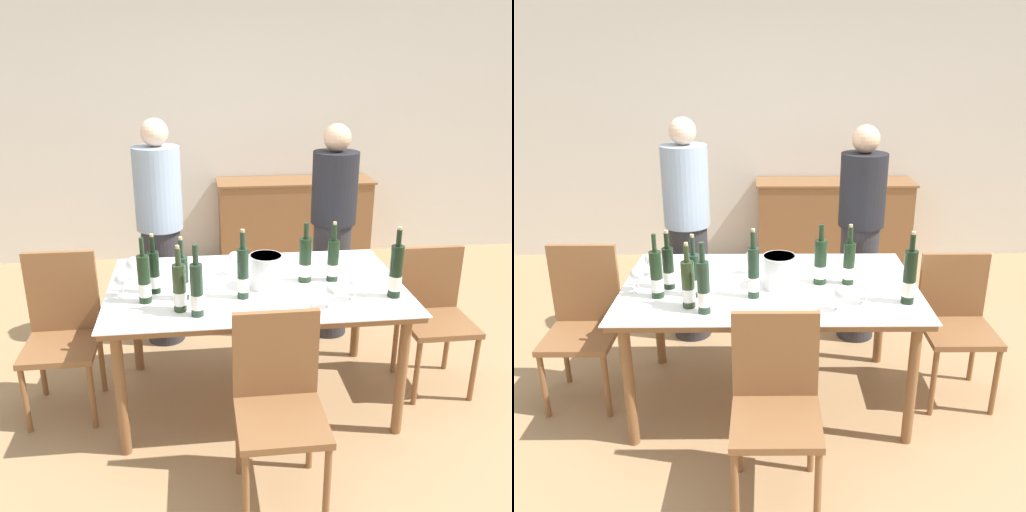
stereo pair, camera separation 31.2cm
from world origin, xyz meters
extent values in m
plane|color=#A37F56|center=(0.00, 0.00, 0.00)|extent=(12.00, 12.00, 0.00)
cube|color=silver|center=(0.00, 2.69, 1.40)|extent=(8.00, 0.10, 2.80)
cube|color=brown|center=(0.67, 2.40, 0.42)|extent=(1.53, 0.44, 0.85)
cube|color=brown|center=(0.67, 2.40, 0.86)|extent=(1.58, 0.46, 0.02)
cylinder|color=brown|center=(-0.76, -0.43, 0.37)|extent=(0.06, 0.06, 0.74)
cylinder|color=brown|center=(0.76, -0.43, 0.37)|extent=(0.06, 0.06, 0.74)
cylinder|color=brown|center=(-0.76, 0.43, 0.37)|extent=(0.06, 0.06, 0.74)
cylinder|color=brown|center=(0.76, 0.43, 0.37)|extent=(0.06, 0.06, 0.74)
cube|color=brown|center=(0.00, 0.00, 0.76)|extent=(1.69, 1.02, 0.04)
cube|color=white|center=(0.00, 0.00, 0.78)|extent=(1.72, 1.05, 0.01)
cylinder|color=white|center=(0.05, -0.04, 0.88)|extent=(0.18, 0.18, 0.20)
cylinder|color=white|center=(0.05, -0.04, 0.97)|extent=(0.19, 0.19, 0.01)
cylinder|color=black|center=(0.46, 0.01, 0.91)|extent=(0.07, 0.07, 0.25)
cylinder|color=white|center=(0.46, 0.01, 0.85)|extent=(0.07, 0.07, 0.07)
cylinder|color=black|center=(0.46, 0.01, 1.08)|extent=(0.03, 0.03, 0.10)
cylinder|color=tan|center=(0.46, 0.01, 1.14)|extent=(0.02, 0.02, 0.02)
cylinder|color=black|center=(-0.63, -0.17, 0.91)|extent=(0.07, 0.07, 0.27)
cylinder|color=white|center=(-0.63, -0.17, 0.86)|extent=(0.07, 0.07, 0.08)
cylinder|color=black|center=(-0.63, -0.17, 1.10)|extent=(0.02, 0.02, 0.10)
cylinder|color=black|center=(0.29, 0.02, 0.91)|extent=(0.07, 0.07, 0.27)
cylinder|color=white|center=(0.29, 0.02, 0.86)|extent=(0.08, 0.08, 0.07)
cylinder|color=black|center=(0.29, 0.02, 1.10)|extent=(0.03, 0.03, 0.10)
cylinder|color=#1E3323|center=(-0.42, -0.15, 0.90)|extent=(0.07, 0.07, 0.24)
cylinder|color=white|center=(-0.42, -0.15, 0.85)|extent=(0.07, 0.07, 0.07)
cylinder|color=#1E3323|center=(-0.42, -0.15, 1.08)|extent=(0.03, 0.03, 0.10)
cylinder|color=tan|center=(-0.42, -0.15, 1.13)|extent=(0.02, 0.02, 0.02)
cylinder|color=#28381E|center=(-0.44, -0.29, 0.91)|extent=(0.07, 0.07, 0.26)
cylinder|color=white|center=(-0.44, -0.29, 0.85)|extent=(0.07, 0.07, 0.07)
cylinder|color=#28381E|center=(-0.44, -0.29, 1.08)|extent=(0.03, 0.03, 0.09)
cylinder|color=tan|center=(-0.44, -0.29, 1.14)|extent=(0.02, 0.02, 0.02)
cylinder|color=#1E3323|center=(-0.35, -0.36, 0.92)|extent=(0.07, 0.07, 0.28)
cylinder|color=white|center=(-0.35, -0.36, 0.86)|extent=(0.07, 0.07, 0.08)
cylinder|color=#1E3323|center=(-0.35, -0.36, 1.12)|extent=(0.03, 0.03, 0.11)
cylinder|color=black|center=(-0.58, -0.04, 0.90)|extent=(0.06, 0.06, 0.24)
cylinder|color=white|center=(-0.58, -0.04, 0.85)|extent=(0.07, 0.07, 0.07)
cylinder|color=black|center=(-0.58, -0.04, 1.07)|extent=(0.03, 0.03, 0.09)
cylinder|color=tan|center=(-0.58, -0.04, 1.12)|extent=(0.02, 0.02, 0.02)
cylinder|color=#1E3323|center=(-0.09, -0.17, 0.92)|extent=(0.06, 0.06, 0.29)
cylinder|color=white|center=(-0.09, -0.17, 0.86)|extent=(0.07, 0.07, 0.08)
cylinder|color=#1E3323|center=(-0.09, -0.17, 1.12)|extent=(0.03, 0.03, 0.09)
cylinder|color=tan|center=(-0.09, -0.17, 1.17)|extent=(0.02, 0.02, 0.02)
cylinder|color=black|center=(0.75, -0.25, 0.93)|extent=(0.07, 0.07, 0.30)
cylinder|color=silver|center=(0.75, -0.25, 0.86)|extent=(0.07, 0.07, 0.08)
cylinder|color=black|center=(0.75, -0.25, 1.13)|extent=(0.03, 0.03, 0.09)
cylinder|color=tan|center=(0.75, -0.25, 1.18)|extent=(0.02, 0.02, 0.02)
cylinder|color=white|center=(-0.76, -0.07, 0.78)|extent=(0.07, 0.07, 0.00)
cylinder|color=white|center=(-0.76, -0.07, 0.82)|extent=(0.01, 0.01, 0.07)
sphere|color=white|center=(-0.76, -0.07, 0.88)|extent=(0.08, 0.08, 0.08)
cylinder|color=white|center=(0.52, -0.27, 0.78)|extent=(0.06, 0.06, 0.00)
cylinder|color=white|center=(0.52, -0.27, 0.82)|extent=(0.01, 0.01, 0.06)
sphere|color=white|center=(0.52, -0.27, 0.88)|extent=(0.08, 0.08, 0.08)
cylinder|color=white|center=(0.37, -0.35, 0.78)|extent=(0.07, 0.07, 0.00)
cylinder|color=white|center=(0.37, -0.35, 0.82)|extent=(0.01, 0.01, 0.06)
sphere|color=white|center=(0.37, -0.35, 0.88)|extent=(0.09, 0.09, 0.09)
cylinder|color=white|center=(-0.11, 0.17, 0.78)|extent=(0.07, 0.07, 0.00)
cylinder|color=white|center=(-0.11, 0.17, 0.83)|extent=(0.01, 0.01, 0.08)
sphere|color=white|center=(-0.11, 0.17, 0.89)|extent=(0.08, 0.08, 0.08)
cylinder|color=white|center=(-0.72, 0.15, 0.78)|extent=(0.06, 0.06, 0.00)
cylinder|color=white|center=(-0.72, 0.15, 0.82)|extent=(0.01, 0.01, 0.07)
sphere|color=white|center=(-0.72, 0.15, 0.89)|extent=(0.09, 0.09, 0.09)
cylinder|color=brown|center=(-0.16, -1.02, 0.22)|extent=(0.03, 0.03, 0.43)
cylinder|color=brown|center=(0.21, -1.02, 0.22)|extent=(0.03, 0.03, 0.43)
cylinder|color=brown|center=(-0.16, -0.65, 0.22)|extent=(0.03, 0.03, 0.43)
cylinder|color=brown|center=(0.21, -0.65, 0.22)|extent=(0.03, 0.03, 0.43)
cube|color=brown|center=(0.02, -0.84, 0.45)|extent=(0.42, 0.42, 0.04)
cube|color=brown|center=(0.02, -0.65, 0.70)|extent=(0.42, 0.04, 0.45)
cylinder|color=brown|center=(0.97, -0.18, 0.22)|extent=(0.03, 0.03, 0.44)
cylinder|color=brown|center=(1.34, -0.18, 0.22)|extent=(0.03, 0.03, 0.44)
cylinder|color=brown|center=(0.97, 0.18, 0.22)|extent=(0.03, 0.03, 0.44)
cylinder|color=brown|center=(1.34, 0.18, 0.22)|extent=(0.03, 0.03, 0.44)
cube|color=brown|center=(1.15, 0.00, 0.46)|extent=(0.42, 0.42, 0.04)
cube|color=brown|center=(1.15, 0.19, 0.69)|extent=(0.42, 0.04, 0.42)
cylinder|color=brown|center=(-1.34, -0.18, 0.21)|extent=(0.03, 0.03, 0.42)
cylinder|color=brown|center=(-0.97, -0.18, 0.21)|extent=(0.03, 0.03, 0.42)
cylinder|color=brown|center=(-1.34, 0.18, 0.21)|extent=(0.03, 0.03, 0.42)
cylinder|color=brown|center=(-0.97, 0.18, 0.21)|extent=(0.03, 0.03, 0.42)
cube|color=brown|center=(-1.15, 0.00, 0.44)|extent=(0.42, 0.42, 0.04)
cube|color=brown|center=(-1.15, 0.19, 0.71)|extent=(0.42, 0.04, 0.51)
cylinder|color=#2D2D33|center=(-0.59, 0.85, 0.44)|extent=(0.28, 0.28, 0.89)
cylinder|color=#8C9EB2|center=(-0.59, 0.85, 1.18)|extent=(0.33, 0.33, 0.58)
sphere|color=beige|center=(-0.59, 0.85, 1.56)|extent=(0.19, 0.19, 0.19)
cylinder|color=#2D2D33|center=(0.67, 0.82, 0.45)|extent=(0.28, 0.28, 0.89)
cylinder|color=black|center=(0.67, 0.82, 1.15)|extent=(0.33, 0.33, 0.52)
sphere|color=#DBAD89|center=(0.67, 0.82, 1.51)|extent=(0.19, 0.19, 0.19)
camera|label=1|loc=(-0.34, -2.91, 2.05)|focal=38.00mm
camera|label=2|loc=(-0.02, -2.93, 2.05)|focal=38.00mm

